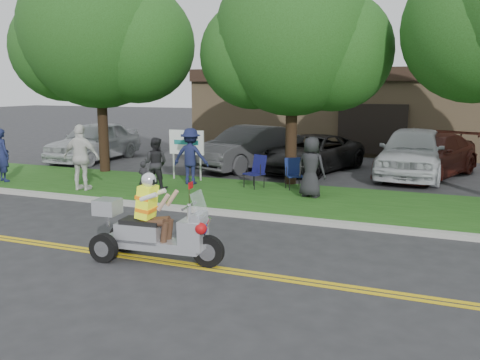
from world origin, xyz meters
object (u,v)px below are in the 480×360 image
at_px(parked_car_far_left, 94,141).
at_px(parked_car_far_right, 413,152).
at_px(lawn_chair_b, 294,171).
at_px(spectator_adult_right, 81,157).
at_px(trike_scooter, 152,230).
at_px(spectator_adult_mid, 156,163).
at_px(parked_car_left, 249,148).
at_px(parked_car_right, 428,155).
at_px(spectator_adult_left, 2,155).
at_px(lawn_chair_a, 257,169).
at_px(parked_car_mid, 312,153).

relative_size(parked_car_far_left, parked_car_far_right, 0.94).
bearing_deg(lawn_chair_b, spectator_adult_right, 171.30).
bearing_deg(trike_scooter, parked_car_far_right, 66.35).
xyz_separation_m(spectator_adult_mid, parked_car_left, (1.07, 5.18, -0.06)).
distance_m(spectator_adult_mid, parked_car_right, 9.59).
xyz_separation_m(lawn_chair_b, spectator_adult_right, (-5.80, -2.57, 0.46)).
xyz_separation_m(spectator_adult_left, parked_car_left, (6.32, 5.99, -0.15)).
xyz_separation_m(lawn_chair_a, spectator_adult_mid, (-2.77, -1.33, 0.22)).
relative_size(parked_car_right, parked_car_far_right, 0.99).
bearing_deg(spectator_adult_right, trike_scooter, 131.47).
bearing_deg(parked_car_mid, spectator_adult_mid, -105.83).
relative_size(trike_scooter, parked_car_mid, 0.51).
distance_m(spectator_adult_mid, parked_car_far_right, 9.02).
xyz_separation_m(lawn_chair_a, spectator_adult_left, (-8.02, -2.14, 0.31)).
xyz_separation_m(trike_scooter, lawn_chair_b, (0.69, 6.98, 0.05)).
bearing_deg(parked_car_far_right, trike_scooter, -106.41).
bearing_deg(parked_car_left, parked_car_right, 26.23).
xyz_separation_m(trike_scooter, spectator_adult_right, (-5.11, 4.41, 0.51)).
bearing_deg(trike_scooter, parked_car_right, 64.54).
relative_size(lawn_chair_b, parked_car_far_left, 0.19).
distance_m(lawn_chair_a, parked_car_right, 6.61).
distance_m(parked_car_mid, parked_car_right, 4.11).
bearing_deg(spectator_adult_left, parked_car_right, -132.91).
bearing_deg(parked_car_left, parked_car_mid, 26.81).
xyz_separation_m(lawn_chair_b, parked_car_left, (-2.81, 3.62, 0.20)).
xyz_separation_m(spectator_adult_left, parked_car_far_left, (-0.67, 5.57, -0.13)).
relative_size(lawn_chair_a, parked_car_far_left, 0.20).
distance_m(spectator_adult_mid, parked_car_left, 5.29).
xyz_separation_m(trike_scooter, lawn_chair_a, (-0.42, 6.76, 0.09)).
bearing_deg(trike_scooter, parked_car_far_left, 127.54).
height_order(trike_scooter, parked_car_right, trike_scooter).
bearing_deg(lawn_chair_b, parked_car_left, 95.14).
relative_size(lawn_chair_b, spectator_adult_left, 0.54).
relative_size(lawn_chair_b, spectator_adult_mid, 0.59).
relative_size(lawn_chair_b, parked_car_far_right, 0.18).
distance_m(lawn_chair_a, spectator_adult_right, 5.26).
xyz_separation_m(trike_scooter, parked_car_far_right, (3.88, 11.03, 0.32)).
height_order(lawn_chair_a, parked_car_mid, parked_car_mid).
relative_size(lawn_chair_b, spectator_adult_right, 0.47).
relative_size(lawn_chair_a, spectator_adult_right, 0.51).
xyz_separation_m(lawn_chair_a, parked_car_far_right, (4.30, 4.28, 0.23)).
height_order(spectator_adult_left, parked_car_left, spectator_adult_left).
height_order(spectator_adult_right, parked_car_mid, spectator_adult_right).
relative_size(lawn_chair_a, parked_car_far_right, 0.19).
height_order(trike_scooter, parked_car_far_left, parked_car_far_left).
relative_size(lawn_chair_b, parked_car_mid, 0.19).
distance_m(spectator_adult_right, parked_car_left, 6.89).
distance_m(spectator_adult_right, parked_car_far_right, 11.17).
relative_size(trike_scooter, spectator_adult_right, 1.28).
relative_size(parked_car_far_left, parked_car_mid, 1.00).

